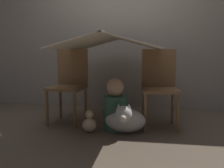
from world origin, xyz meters
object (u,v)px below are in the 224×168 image
object	(u,v)px
person_front	(115,107)
chair_left	(69,82)
chair_right	(159,84)
dog	(125,119)

from	to	relation	value
person_front	chair_left	bearing A→B (deg)	158.47
chair_right	dog	size ratio (longest dim) A/B	2.06
chair_left	dog	distance (m)	0.92
chair_right	dog	distance (m)	0.64
chair_left	dog	bearing A→B (deg)	-19.64
chair_left	person_front	bearing A→B (deg)	-16.19
dog	person_front	bearing A→B (deg)	140.55
chair_right	person_front	size ratio (longest dim) A/B	1.55
person_front	dog	xyz separation A→B (m)	(0.13, -0.10, -0.11)
chair_left	person_front	size ratio (longest dim) A/B	1.55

